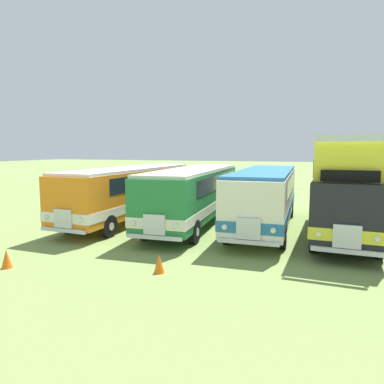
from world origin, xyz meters
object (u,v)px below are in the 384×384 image
(bus_first_in_row, at_px, (131,189))
(cone_near_end, at_px, (159,264))
(bus_third_in_row, at_px, (265,194))
(cone_mid_row, at_px, (7,259))
(bus_fourth_in_row, at_px, (346,185))
(bus_second_in_row, at_px, (195,191))

(bus_first_in_row, distance_m, cone_near_end, 9.24)
(bus_third_in_row, xyz_separation_m, cone_mid_row, (-7.43, -9.23, -1.44))
(cone_near_end, xyz_separation_m, cone_mid_row, (-5.10, -1.28, 0.01))
(bus_third_in_row, distance_m, bus_fourth_in_row, 3.80)
(bus_third_in_row, xyz_separation_m, cone_near_end, (-2.33, -7.95, -1.45))
(bus_first_in_row, xyz_separation_m, cone_mid_row, (0.06, -8.81, -1.44))
(bus_first_in_row, bearing_deg, bus_third_in_row, 3.21)
(cone_mid_row, bearing_deg, bus_first_in_row, 90.37)
(bus_fourth_in_row, bearing_deg, bus_first_in_row, -178.00)
(cone_near_end, distance_m, cone_mid_row, 5.26)
(bus_first_in_row, bearing_deg, bus_fourth_in_row, 2.00)
(bus_first_in_row, xyz_separation_m, bus_second_in_row, (3.74, 0.23, 0.00))
(bus_third_in_row, height_order, cone_mid_row, bus_third_in_row)
(bus_fourth_in_row, xyz_separation_m, cone_near_end, (-6.08, -7.92, -2.05))
(bus_first_in_row, height_order, bus_third_in_row, same)
(cone_near_end, bearing_deg, bus_first_in_row, 124.41)
(cone_near_end, bearing_deg, bus_third_in_row, 73.69)
(bus_fourth_in_row, height_order, cone_near_end, bus_fourth_in_row)
(bus_fourth_in_row, bearing_deg, bus_second_in_row, -178.79)
(bus_third_in_row, bearing_deg, bus_second_in_row, -177.16)
(cone_near_end, bearing_deg, cone_mid_row, -165.88)
(bus_third_in_row, relative_size, bus_fourth_in_row, 1.00)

